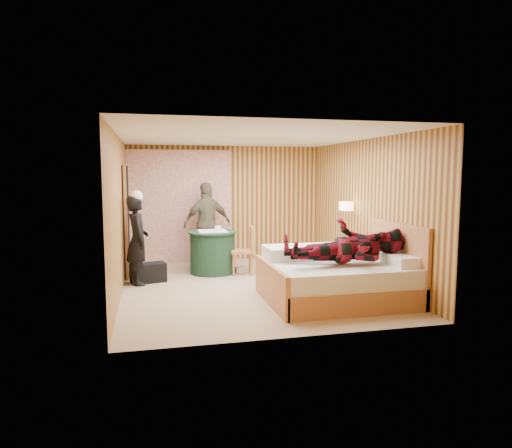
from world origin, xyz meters
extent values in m
cube|color=tan|center=(0.00, 0.00, 0.00)|extent=(4.20, 5.00, 0.01)
cube|color=white|center=(0.00, 0.00, 2.50)|extent=(4.20, 5.00, 0.01)
cube|color=#D7AF52|center=(0.00, 2.50, 1.25)|extent=(4.20, 0.02, 2.50)
cube|color=#D7AF52|center=(-2.10, 0.00, 1.25)|extent=(0.02, 5.00, 2.50)
cube|color=#D7AF52|center=(2.10, 0.00, 1.25)|extent=(0.02, 5.00, 2.50)
cube|color=white|center=(-1.00, 2.43, 1.20)|extent=(2.20, 0.08, 2.40)
cube|color=black|center=(-2.06, 1.40, 1.02)|extent=(0.06, 0.90, 2.05)
cylinder|color=gold|center=(2.00, 0.45, 1.30)|extent=(0.18, 0.04, 0.04)
cube|color=#FFE2B2|center=(1.92, 0.45, 1.30)|extent=(0.18, 0.24, 0.16)
cube|color=#CC8053|center=(1.10, -1.15, 0.16)|extent=(2.10, 1.68, 0.32)
cube|color=white|center=(1.10, -1.15, 0.45)|extent=(2.04, 1.62, 0.26)
cube|color=#CC8053|center=(0.05, -1.15, 0.29)|extent=(0.06, 1.68, 0.59)
cube|color=#CC8053|center=(2.06, -1.15, 0.58)|extent=(0.06, 1.68, 1.16)
cube|color=white|center=(1.92, -1.55, 0.65)|extent=(0.40, 0.58, 0.15)
cube|color=white|center=(1.92, -0.75, 0.65)|extent=(0.40, 0.58, 0.15)
cube|color=white|center=(0.73, -0.68, 0.67)|extent=(1.26, 0.63, 0.19)
cube|color=#CC8053|center=(1.88, 0.27, 0.28)|extent=(0.41, 0.56, 0.56)
cube|color=#CC8053|center=(1.88, 0.27, 0.46)|extent=(0.43, 0.58, 0.03)
cylinder|color=#1B3C24|center=(-0.48, 1.20, 0.39)|extent=(0.86, 0.86, 0.78)
cylinder|color=#1B3C24|center=(-0.48, 1.20, 0.79)|extent=(0.92, 0.92, 0.03)
cube|color=white|center=(-0.48, 1.20, 0.81)|extent=(0.69, 0.69, 0.01)
cube|color=#CC8053|center=(-0.48, 1.84, 0.45)|extent=(0.52, 0.52, 0.05)
cube|color=#CC8053|center=(-0.43, 2.02, 0.70)|extent=(0.42, 0.15, 0.46)
cylinder|color=#CC8053|center=(-0.69, 1.72, 0.21)|extent=(0.04, 0.04, 0.43)
cylinder|color=#CC8053|center=(-0.27, 1.96, 0.21)|extent=(0.04, 0.04, 0.43)
cube|color=#CC8053|center=(0.04, 0.95, 0.44)|extent=(0.46, 0.46, 0.05)
cube|color=#CC8053|center=(0.23, 0.93, 0.69)|extent=(0.09, 0.41, 0.45)
cylinder|color=#CC8053|center=(-0.10, 1.14, 0.21)|extent=(0.04, 0.04, 0.42)
cylinder|color=#CC8053|center=(0.19, 0.77, 0.21)|extent=(0.04, 0.04, 0.42)
cube|color=black|center=(-1.69, 0.69, 0.17)|extent=(0.65, 0.46, 0.33)
cube|color=white|center=(-0.48, 1.18, 0.06)|extent=(0.27, 0.18, 0.11)
cube|color=white|center=(0.06, 1.12, 0.05)|extent=(0.26, 0.18, 0.11)
imported|color=black|center=(-1.85, 0.57, 0.77)|extent=(0.45, 0.61, 1.54)
imported|color=brown|center=(-0.48, 1.97, 0.86)|extent=(1.08, 0.66, 1.72)
imported|color=maroon|center=(1.15, -1.35, 1.01)|extent=(0.86, 0.67, 1.77)
imported|color=white|center=(1.88, 0.22, 0.57)|extent=(0.24, 0.27, 0.02)
imported|color=white|center=(1.88, 0.22, 0.59)|extent=(0.18, 0.23, 0.02)
imported|color=white|center=(1.88, 0.40, 0.61)|extent=(0.13, 0.13, 0.09)
imported|color=white|center=(-0.38, 1.15, 0.86)|extent=(0.14, 0.14, 0.10)
camera|label=1|loc=(-1.63, -7.39, 1.89)|focal=32.00mm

